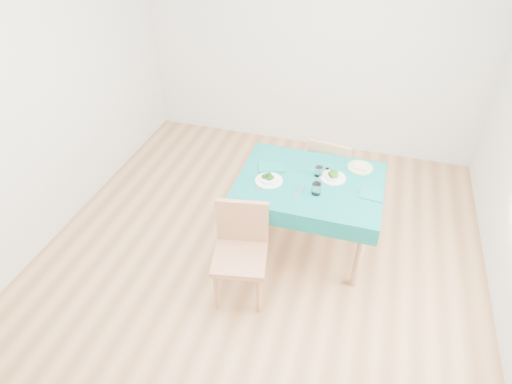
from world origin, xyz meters
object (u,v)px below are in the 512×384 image
(chair_near, at_px, (240,249))
(side_plate, at_px, (360,168))
(table, at_px, (307,215))
(bowl_far, at_px, (333,175))
(chair_far, at_px, (332,163))
(bowl_near, at_px, (269,178))

(chair_near, xyz_separation_m, side_plate, (0.79, 1.04, 0.24))
(table, distance_m, bowl_far, 0.46)
(table, xyz_separation_m, chair_far, (0.11, 0.68, 0.14))
(table, xyz_separation_m, bowl_near, (-0.34, -0.10, 0.41))
(table, xyz_separation_m, chair_near, (-0.40, -0.72, 0.14))
(chair_far, xyz_separation_m, bowl_near, (-0.45, -0.79, 0.27))
(side_plate, bearing_deg, bowl_near, -149.90)
(bowl_near, height_order, side_plate, bowl_near)
(table, relative_size, bowl_near, 5.16)
(bowl_near, distance_m, bowl_far, 0.55)
(side_plate, bearing_deg, chair_near, -127.26)
(bowl_near, bearing_deg, table, 17.11)
(chair_far, relative_size, bowl_far, 4.76)
(bowl_near, xyz_separation_m, side_plate, (0.72, 0.42, -0.03))
(chair_far, bearing_deg, bowl_far, 104.90)
(table, height_order, side_plate, side_plate)
(bowl_near, relative_size, side_plate, 1.06)
(chair_near, xyz_separation_m, bowl_far, (0.58, 0.81, 0.27))
(table, relative_size, side_plate, 5.44)
(chair_near, bearing_deg, table, 50.39)
(table, relative_size, chair_near, 1.16)
(table, bearing_deg, bowl_near, -162.89)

